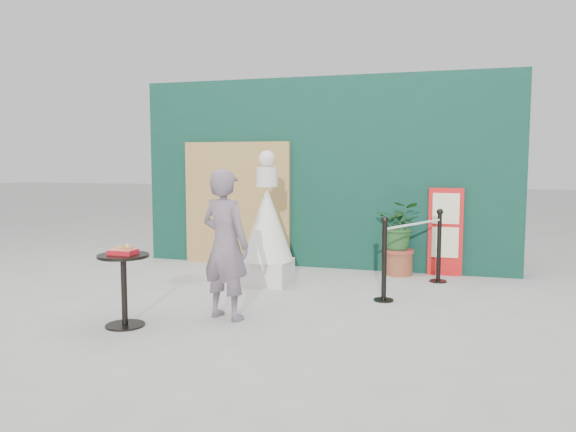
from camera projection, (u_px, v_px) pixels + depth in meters
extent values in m
plane|color=#ADAAA5|center=(256.00, 318.00, 6.07)|extent=(60.00, 60.00, 0.00)
cube|color=#0B3328|center=(323.00, 173.00, 8.92)|extent=(6.00, 0.30, 3.00)
cube|color=tan|center=(237.00, 203.00, 9.18)|extent=(1.80, 0.08, 2.00)
imported|color=slate|center=(225.00, 244.00, 6.00)|extent=(0.68, 0.54, 1.62)
cube|color=red|center=(445.00, 232.00, 8.28)|extent=(0.50, 0.06, 1.30)
cube|color=beige|center=(446.00, 209.00, 8.21)|extent=(0.38, 0.02, 0.45)
cube|color=beige|center=(445.00, 242.00, 8.26)|extent=(0.38, 0.02, 0.45)
cube|color=red|center=(444.00, 266.00, 8.30)|extent=(0.38, 0.02, 0.18)
cube|color=silver|center=(267.00, 272.00, 7.75)|extent=(0.62, 0.62, 0.34)
cone|color=white|center=(267.00, 224.00, 7.68)|extent=(0.72, 0.72, 1.01)
cylinder|color=silver|center=(267.00, 177.00, 7.62)|extent=(0.29, 0.29, 0.27)
sphere|color=silver|center=(267.00, 159.00, 7.59)|extent=(0.22, 0.22, 0.22)
cylinder|color=black|center=(125.00, 325.00, 5.79)|extent=(0.40, 0.40, 0.02)
cylinder|color=black|center=(124.00, 292.00, 5.75)|extent=(0.06, 0.06, 0.72)
cylinder|color=black|center=(123.00, 256.00, 5.72)|extent=(0.52, 0.52, 0.03)
cube|color=red|center=(123.00, 252.00, 5.71)|extent=(0.26, 0.19, 0.05)
cube|color=red|center=(123.00, 249.00, 5.71)|extent=(0.24, 0.17, 0.00)
cube|color=#DD9C50|center=(120.00, 248.00, 5.73)|extent=(0.15, 0.14, 0.02)
cube|color=#C78948|center=(126.00, 248.00, 5.67)|extent=(0.13, 0.13, 0.02)
cone|color=yellow|center=(127.00, 245.00, 5.75)|extent=(0.06, 0.06, 0.06)
cylinder|color=brown|center=(399.00, 264.00, 8.36)|extent=(0.40, 0.40, 0.33)
cylinder|color=#994132|center=(399.00, 251.00, 8.34)|extent=(0.44, 0.44, 0.05)
imported|color=#245123|center=(400.00, 225.00, 8.30)|extent=(0.65, 0.56, 0.72)
cylinder|color=black|center=(384.00, 300.00, 6.83)|extent=(0.24, 0.24, 0.02)
cylinder|color=black|center=(384.00, 262.00, 6.78)|extent=(0.06, 0.06, 0.96)
sphere|color=black|center=(385.00, 220.00, 6.73)|extent=(0.09, 0.09, 0.09)
cylinder|color=black|center=(438.00, 281.00, 7.89)|extent=(0.24, 0.24, 0.02)
cylinder|color=black|center=(439.00, 248.00, 7.85)|extent=(0.06, 0.06, 0.96)
sphere|color=black|center=(440.00, 212.00, 7.79)|extent=(0.09, 0.09, 0.09)
cylinder|color=silver|center=(414.00, 224.00, 7.27)|extent=(0.63, 1.31, 0.03)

